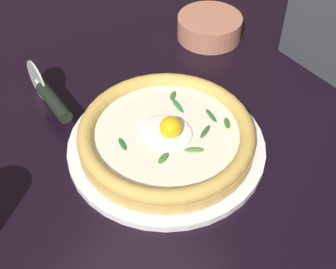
% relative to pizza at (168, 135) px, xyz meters
% --- Properties ---
extents(ground_plane, '(2.40, 2.40, 0.03)m').
position_rel_pizza_xyz_m(ground_plane, '(-0.00, -0.01, -0.05)').
color(ground_plane, black).
rests_on(ground_plane, ground).
extents(pizza_plate, '(0.30, 0.30, 0.01)m').
position_rel_pizza_xyz_m(pizza_plate, '(-0.00, -0.00, -0.02)').
color(pizza_plate, white).
rests_on(pizza_plate, ground).
extents(pizza, '(0.27, 0.27, 0.06)m').
position_rel_pizza_xyz_m(pizza, '(0.00, 0.00, 0.00)').
color(pizza, tan).
rests_on(pizza, pizza_plate).
extents(side_bowl, '(0.13, 0.13, 0.04)m').
position_rel_pizza_xyz_m(side_bowl, '(-0.10, 0.30, -0.01)').
color(side_bowl, '#B47058').
rests_on(side_bowl, ground).
extents(pizza_cutter, '(0.14, 0.06, 0.07)m').
position_rel_pizza_xyz_m(pizza_cutter, '(-0.21, -0.04, 0.01)').
color(pizza_cutter, silver).
rests_on(pizza_cutter, ground).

